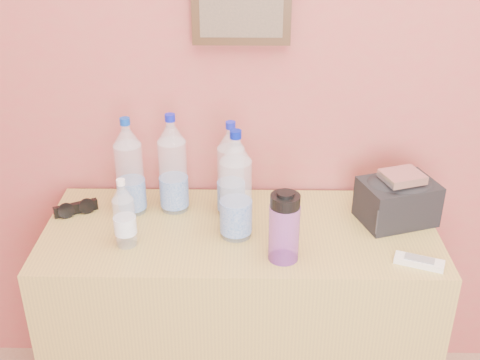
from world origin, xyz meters
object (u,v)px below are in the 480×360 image
(pet_large_c, at_px, (231,174))
(toiletry_bag, at_px, (398,199))
(pet_large_a, at_px, (173,168))
(foil_packet, at_px, (402,177))
(nalgene_bottle, at_px, (284,227))
(pet_small, at_px, (124,217))
(sunglasses, at_px, (76,208))
(ac_remote, at_px, (419,262))
(pet_large_b, at_px, (130,171))
(dresser, at_px, (240,324))
(pet_large_d, at_px, (236,191))

(pet_large_c, height_order, toiletry_bag, pet_large_c)
(pet_large_a, bearing_deg, foil_packet, -6.61)
(nalgene_bottle, bearing_deg, foil_packet, 28.15)
(nalgene_bottle, bearing_deg, toiletry_bag, 30.39)
(pet_small, bearing_deg, pet_large_a, 60.74)
(foil_packet, bearing_deg, nalgene_bottle, -151.85)
(pet_large_c, bearing_deg, foil_packet, -6.68)
(toiletry_bag, bearing_deg, sunglasses, 160.10)
(ac_remote, bearing_deg, pet_small, -165.21)
(pet_large_a, relative_size, pet_large_b, 1.02)
(dresser, bearing_deg, toiletry_bag, 7.11)
(dresser, relative_size, nalgene_bottle, 5.67)
(pet_large_c, xyz_separation_m, pet_large_d, (0.02, -0.14, 0.01))
(pet_large_d, bearing_deg, nalgene_bottle, -40.91)
(dresser, bearing_deg, nalgene_bottle, -50.58)
(pet_large_a, xyz_separation_m, sunglasses, (-0.32, -0.04, -0.13))
(sunglasses, relative_size, ac_remote, 1.03)
(pet_large_a, height_order, pet_small, pet_large_a)
(dresser, relative_size, pet_large_c, 3.86)
(dresser, distance_m, foil_packet, 0.74)
(pet_large_b, distance_m, toiletry_bag, 0.85)
(pet_large_c, xyz_separation_m, toiletry_bag, (0.52, -0.04, -0.06))
(pet_small, bearing_deg, pet_large_c, 32.31)
(dresser, height_order, pet_small, pet_small)
(pet_large_a, height_order, sunglasses, pet_large_a)
(pet_large_b, height_order, sunglasses, pet_large_b)
(dresser, bearing_deg, pet_small, -165.06)
(pet_small, distance_m, foil_packet, 0.84)
(pet_small, xyz_separation_m, sunglasses, (-0.20, 0.18, -0.08))
(pet_large_d, height_order, sunglasses, pet_large_d)
(pet_large_a, height_order, ac_remote, pet_large_a)
(ac_remote, bearing_deg, pet_large_a, 178.12)
(nalgene_bottle, bearing_deg, ac_remote, -4.07)
(pet_large_c, bearing_deg, dresser, -73.59)
(toiletry_bag, bearing_deg, pet_large_c, 156.95)
(pet_large_d, bearing_deg, dresser, 70.29)
(sunglasses, height_order, ac_remote, sunglasses)
(pet_small, height_order, nalgene_bottle, pet_small)
(pet_large_c, bearing_deg, toiletry_bag, -4.61)
(pet_large_d, relative_size, foil_packet, 2.93)
(nalgene_bottle, distance_m, toiletry_bag, 0.43)
(pet_large_d, xyz_separation_m, ac_remote, (0.52, -0.15, -0.14))
(dresser, distance_m, pet_large_c, 0.53)
(pet_large_b, height_order, pet_large_d, pet_large_d)
(pet_large_c, relative_size, pet_small, 1.45)
(pet_large_a, height_order, pet_large_d, pet_large_d)
(nalgene_bottle, xyz_separation_m, foil_packet, (0.37, 0.20, 0.06))
(dresser, bearing_deg, ac_remote, -19.53)
(dresser, xyz_separation_m, pet_large_b, (-0.35, 0.11, 0.52))
(pet_large_d, bearing_deg, pet_large_a, 142.23)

